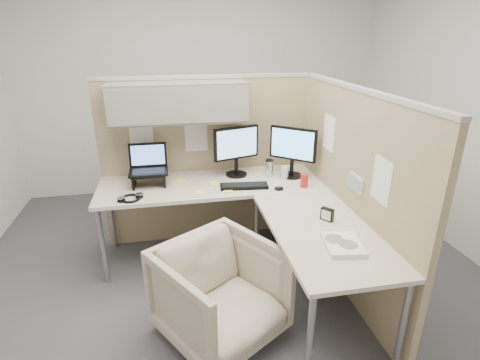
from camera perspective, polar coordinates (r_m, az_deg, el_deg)
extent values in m
plane|color=#403F45|center=(3.28, -0.91, -15.68)|extent=(4.50, 4.50, 0.00)
cube|color=tan|center=(3.69, -5.00, 2.72)|extent=(2.00, 0.05, 1.60)
cube|color=#A8A399|center=(3.51, -5.44, 15.40)|extent=(2.00, 0.06, 0.03)
cube|color=slate|center=(3.37, -9.36, 11.62)|extent=(1.20, 0.34, 0.34)
cube|color=gray|center=(3.20, -9.23, 11.09)|extent=(1.18, 0.01, 0.30)
plane|color=white|center=(3.56, -14.86, 7.24)|extent=(0.26, 0.00, 0.26)
plane|color=white|center=(3.57, -6.70, 6.72)|extent=(0.26, 0.00, 0.26)
cube|color=tan|center=(3.06, 16.19, -2.19)|extent=(0.05, 2.00, 1.60)
cube|color=#A8A399|center=(2.84, 17.93, 13.03)|extent=(0.06, 2.00, 0.03)
cube|color=#A8A399|center=(3.91, 9.74, 3.60)|extent=(0.06, 0.06, 1.60)
cube|color=silver|center=(2.86, 17.33, -0.48)|extent=(0.02, 0.20, 0.12)
cube|color=gray|center=(2.86, 17.09, -0.51)|extent=(0.00, 0.16, 0.09)
plane|color=white|center=(3.26, 13.39, 7.01)|extent=(0.00, 0.26, 0.26)
plane|color=white|center=(2.58, 20.73, -0.06)|extent=(0.00, 0.26, 0.26)
cube|color=beige|center=(3.38, -4.27, -0.60)|extent=(2.00, 0.68, 0.03)
cube|color=beige|center=(2.67, 12.31, -7.50)|extent=(0.68, 1.30, 0.03)
cube|color=white|center=(3.07, -3.49, -2.94)|extent=(2.00, 0.02, 0.03)
cylinder|color=gray|center=(3.32, -20.17, -9.47)|extent=(0.04, 0.04, 0.70)
cylinder|color=gray|center=(3.82, -18.99, -5.04)|extent=(0.04, 0.04, 0.70)
cylinder|color=gray|center=(2.35, 10.59, -23.22)|extent=(0.04, 0.04, 0.70)
cylinder|color=gray|center=(2.58, 23.48, -20.04)|extent=(0.04, 0.04, 0.70)
cylinder|color=gray|center=(3.34, 2.55, -7.82)|extent=(0.04, 0.04, 0.70)
imported|color=beige|center=(2.63, -3.00, -16.30)|extent=(0.98, 0.96, 0.75)
cylinder|color=black|center=(3.53, -0.56, 0.88)|extent=(0.20, 0.20, 0.02)
cylinder|color=black|center=(3.51, -0.56, 2.15)|extent=(0.04, 0.04, 0.15)
cube|color=black|center=(3.44, -0.58, 5.68)|extent=(0.43, 0.16, 0.30)
cube|color=#8DC0F4|center=(3.42, -0.42, 5.60)|extent=(0.38, 0.12, 0.26)
cylinder|color=black|center=(3.54, 7.82, 0.71)|extent=(0.20, 0.20, 0.02)
cylinder|color=black|center=(3.51, 7.89, 1.97)|extent=(0.04, 0.04, 0.15)
cube|color=black|center=(3.44, 8.08, 5.50)|extent=(0.36, 0.31, 0.30)
cube|color=#5AA7F4|center=(3.43, 7.95, 5.42)|extent=(0.31, 0.26, 0.26)
cube|color=black|center=(3.36, -13.74, 0.98)|extent=(0.29, 0.23, 0.01)
cube|color=black|center=(3.39, -15.87, 0.01)|extent=(0.02, 0.21, 0.12)
cube|color=black|center=(3.38, -11.45, 0.33)|extent=(0.02, 0.21, 0.12)
cube|color=black|center=(3.36, -13.76, 1.23)|extent=(0.33, 0.23, 0.02)
cube|color=black|center=(3.45, -13.86, 3.78)|extent=(0.33, 0.06, 0.21)
cube|color=#598CF2|center=(3.45, -13.86, 3.71)|extent=(0.29, 0.04, 0.17)
cube|color=black|center=(3.25, 0.63, -0.93)|extent=(0.43, 0.18, 0.02)
ellipsoid|color=black|center=(3.22, 5.94, -1.26)|extent=(0.09, 0.06, 0.03)
cylinder|color=silver|center=(3.50, 4.48, 1.78)|extent=(0.07, 0.07, 0.15)
cylinder|color=black|center=(3.48, 4.51, 3.02)|extent=(0.08, 0.08, 0.01)
cylinder|color=#B21E1E|center=(3.30, 9.77, -0.04)|extent=(0.07, 0.07, 0.12)
cylinder|color=silver|center=(3.46, 6.82, 1.16)|extent=(0.07, 0.07, 0.12)
cube|color=#F2FD42|center=(3.45, -9.10, -0.02)|extent=(0.10, 0.10, 0.01)
cube|color=#F2FD42|center=(3.16, -6.24, -1.91)|extent=(0.09, 0.09, 0.01)
cube|color=#F2FD42|center=(3.18, -1.80, -1.62)|extent=(0.10, 0.10, 0.01)
cube|color=#F2FD42|center=(3.34, -3.92, -0.54)|extent=(0.09, 0.09, 0.01)
torus|color=black|center=(3.15, -16.36, -2.68)|extent=(0.21, 0.21, 0.02)
cylinder|color=black|center=(3.13, -17.65, -2.85)|extent=(0.06, 0.06, 0.03)
cylinder|color=black|center=(3.16, -15.10, -2.31)|extent=(0.06, 0.06, 0.03)
cube|color=white|center=(2.48, 15.42, -9.44)|extent=(0.27, 0.32, 0.03)
cylinder|color=silver|center=(2.45, 16.18, -9.40)|extent=(0.12, 0.12, 0.00)
cylinder|color=silver|center=(2.49, 14.12, -8.64)|extent=(0.12, 0.12, 0.00)
cube|color=black|center=(2.76, 13.15, -5.11)|extent=(0.09, 0.09, 0.09)
cube|color=white|center=(2.74, 12.98, -5.25)|extent=(0.05, 0.06, 0.07)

